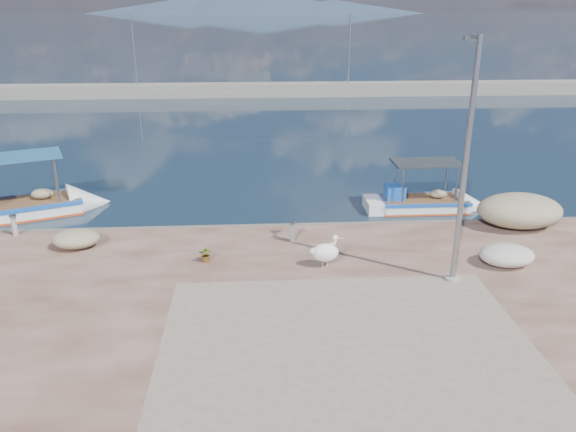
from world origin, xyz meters
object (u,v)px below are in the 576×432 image
at_px(boat_left, 24,210).
at_px(pelican, 326,252).
at_px(bollard_near, 292,231).
at_px(lamp_post, 464,173).
at_px(boat_right, 422,205).

height_order(boat_left, pelican, boat_left).
bearing_deg(boat_left, bollard_near, -45.20).
bearing_deg(lamp_post, boat_left, 153.20).
relative_size(boat_right, bollard_near, 7.25).
distance_m(boat_left, boat_right, 16.72).
xyz_separation_m(boat_left, boat_right, (16.71, -0.32, -0.04)).
distance_m(boat_left, bollard_near, 11.82).
relative_size(boat_right, lamp_post, 0.72).
height_order(pelican, lamp_post, lamp_post).
distance_m(boat_right, bollard_near, 7.28).
distance_m(pelican, lamp_post, 4.73).
distance_m(boat_left, pelican, 13.57).
bearing_deg(boat_left, pelican, -51.97).
xyz_separation_m(boat_left, lamp_post, (15.44, -7.80, 3.57)).
relative_size(boat_left, boat_right, 1.27).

